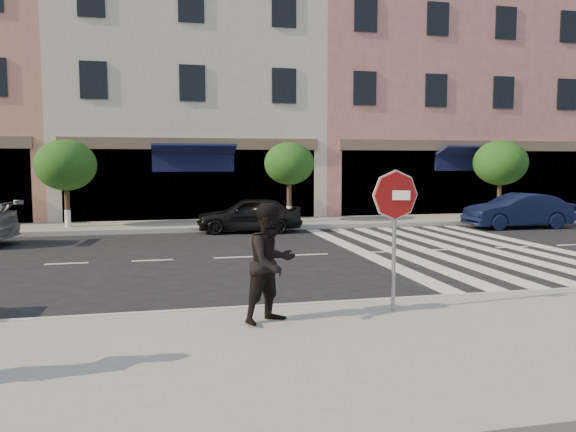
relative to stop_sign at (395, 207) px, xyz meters
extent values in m
plane|color=black|center=(-1.69, 2.22, -1.74)|extent=(120.00, 120.00, 0.00)
cube|color=gray|center=(-1.69, -1.53, -1.66)|extent=(60.00, 4.50, 0.15)
cube|color=gray|center=(-1.69, 13.22, -1.66)|extent=(60.00, 3.00, 0.15)
cube|color=beige|center=(-2.19, 19.22, 3.76)|extent=(11.00, 9.00, 11.00)
cube|color=tan|center=(9.81, 19.22, 4.76)|extent=(13.00, 9.00, 13.00)
cylinder|color=#473323|center=(-6.69, 13.02, -0.79)|extent=(0.18, 0.18, 1.60)
cylinder|color=silver|center=(-6.69, 13.02, -1.29)|extent=(0.20, 0.20, 0.60)
ellipsoid|color=#234A15|center=(-6.69, 13.02, 0.58)|extent=(2.10, 2.10, 1.79)
cylinder|color=#473323|center=(1.31, 13.02, -0.74)|extent=(0.18, 0.18, 1.71)
cylinder|color=silver|center=(1.31, 13.02, -1.29)|extent=(0.20, 0.20, 0.60)
ellipsoid|color=#234A15|center=(1.31, 13.02, 0.64)|extent=(1.90, 1.90, 1.62)
cylinder|color=#473323|center=(10.31, 13.02, -0.76)|extent=(0.18, 0.18, 1.65)
cylinder|color=silver|center=(10.31, 13.02, -1.29)|extent=(0.20, 0.20, 0.60)
ellipsoid|color=#234A15|center=(10.31, 13.02, 0.67)|extent=(2.20, 2.20, 1.87)
cylinder|color=gray|center=(0.00, 0.02, -0.61)|extent=(0.08, 0.08, 1.95)
cylinder|color=white|center=(0.00, 0.01, 0.18)|extent=(0.74, 0.23, 0.76)
cylinder|color=#9E1411|center=(0.00, -0.01, 0.18)|extent=(0.69, 0.23, 0.71)
cube|color=white|center=(0.00, -0.04, 0.18)|extent=(0.39, 0.13, 0.14)
imported|color=black|center=(-1.93, -0.18, -0.74)|extent=(1.04, 0.97, 1.70)
imported|color=black|center=(-0.48, 11.32, -1.12)|extent=(3.74, 1.82, 1.23)
imported|color=black|center=(9.34, 10.35, -1.10)|extent=(3.91, 1.43, 1.28)
camera|label=1|loc=(-3.41, -7.84, 0.67)|focal=35.00mm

